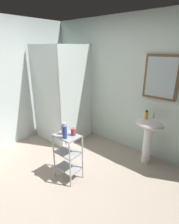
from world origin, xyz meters
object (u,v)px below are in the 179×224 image
at_px(storage_cart, 68,153).
at_px(hand_soap_bottle, 146,115).
at_px(rinse_cup, 73,132).
at_px(shower_stall, 63,118).
at_px(conditioner_bottle_purple, 64,129).
at_px(pedestal_sink, 149,133).
at_px(shampoo_bottle_blue, 65,132).

distance_m(storage_cart, hand_soap_bottle, 1.43).
bearing_deg(rinse_cup, storage_cart, -137.76).
xyz_separation_m(shower_stall, storage_cart, (1.07, -0.85, -0.03)).
bearing_deg(rinse_cup, shower_stall, 145.28).
relative_size(hand_soap_bottle, conditioner_bottle_purple, 0.84).
bearing_deg(pedestal_sink, shower_stall, -170.43).
xyz_separation_m(shower_stall, rinse_cup, (1.14, -0.79, 0.33)).
relative_size(conditioner_bottle_purple, rinse_cup, 1.66).
distance_m(pedestal_sink, rinse_cup, 1.31).
bearing_deg(rinse_cup, pedestal_sink, 58.03).
bearing_deg(shampoo_bottle_blue, shower_stall, 140.24).
bearing_deg(storage_cart, conditioner_bottle_purple, -172.58).
relative_size(storage_cart, hand_soap_bottle, 4.91).
bearing_deg(storage_cart, shampoo_bottle_blue, -60.92).
height_order(conditioner_bottle_purple, shampoo_bottle_blue, shampoo_bottle_blue).
distance_m(shower_stall, conditioner_bottle_purple, 1.37).
bearing_deg(conditioner_bottle_purple, shampoo_bottle_blue, -34.52).
bearing_deg(shower_stall, rinse_cup, -34.72).
height_order(pedestal_sink, storage_cart, pedestal_sink).
relative_size(conditioner_bottle_purple, shampoo_bottle_blue, 0.76).
xyz_separation_m(conditioner_bottle_purple, rinse_cup, (0.12, 0.07, -0.03)).
bearing_deg(rinse_cup, conditioner_bottle_purple, -151.25).
xyz_separation_m(pedestal_sink, conditioner_bottle_purple, (-0.81, -1.16, 0.24)).
xyz_separation_m(storage_cart, shampoo_bottle_blue, (0.04, -0.08, 0.41)).
bearing_deg(rinse_cup, hand_soap_bottle, 62.26).
relative_size(shower_stall, storage_cart, 2.70).
xyz_separation_m(shower_stall, hand_soap_bottle, (1.73, 0.34, 0.41)).
height_order(pedestal_sink, shampoo_bottle_blue, shampoo_bottle_blue).
relative_size(shower_stall, rinse_cup, 18.59).
relative_size(shower_stall, hand_soap_bottle, 13.28).
height_order(hand_soap_bottle, rinse_cup, hand_soap_bottle).
bearing_deg(storage_cart, rinse_cup, 42.24).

